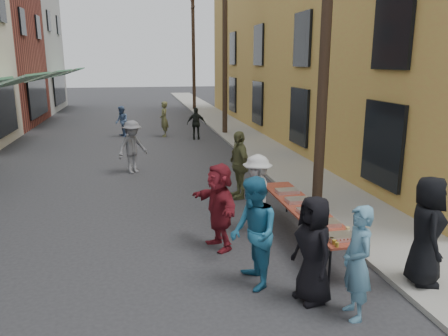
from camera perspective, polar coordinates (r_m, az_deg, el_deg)
name	(u,v)px	position (r m, az deg, el deg)	size (l,w,h in m)	color
ground	(156,277)	(8.03, -8.89, -13.85)	(120.00, 120.00, 0.00)	#28282B
sidewalk	(238,133)	(23.02, 1.83, 4.63)	(2.20, 60.00, 0.10)	gray
building_ochre	(361,35)	(23.99, 17.46, 16.26)	(10.00, 28.00, 10.00)	#C08A44
utility_pole_near	(326,27)	(11.11, 13.19, 17.55)	(0.26, 0.26, 9.00)	#2D2116
utility_pole_mid	(225,45)	(22.59, 0.12, 15.79)	(0.26, 0.26, 9.00)	#2D2116
utility_pole_far	(193,51)	(34.43, -4.01, 15.05)	(0.26, 0.26, 9.00)	#2D2116
serving_table	(305,210)	(9.23, 10.51, -5.37)	(0.70, 4.00, 0.75)	maroon
catering_tray_sausage	(341,237)	(7.80, 15.05, -8.65)	(0.50, 0.33, 0.08)	maroon
catering_tray_foil_b	(325,223)	(8.34, 13.08, -7.03)	(0.50, 0.33, 0.08)	#B2B2B7
catering_tray_buns	(311,211)	(8.94, 11.24, -5.50)	(0.50, 0.33, 0.08)	tan
catering_tray_foil_d	(298,200)	(9.56, 9.64, -4.17)	(0.50, 0.33, 0.08)	#B2B2B7
catering_tray_buns_end	(287,191)	(10.18, 8.25, -2.99)	(0.50, 0.33, 0.08)	tan
condiment_jar_a	(337,245)	(7.46, 14.54, -9.67)	(0.07, 0.07, 0.08)	#A57F26
condiment_jar_b	(334,242)	(7.54, 14.20, -9.38)	(0.07, 0.07, 0.08)	#A57F26
condiment_jar_c	(332,240)	(7.62, 13.88, -9.10)	(0.07, 0.07, 0.08)	#A57F26
cup_stack	(359,240)	(7.67, 17.24, -9.01)	(0.08, 0.08, 0.12)	tan
guest_front_a	(313,250)	(7.01, 11.59, -10.39)	(0.84, 0.55, 1.73)	black
guest_front_b	(357,263)	(6.74, 17.01, -11.76)	(0.63, 0.41, 1.73)	teal
guest_front_c	(254,233)	(7.28, 3.88, -8.50)	(0.92, 0.72, 1.89)	#22688E
guest_front_d	(257,194)	(9.60, 4.35, -3.40)	(1.13, 0.65, 1.75)	silver
guest_front_e	(239,165)	(11.98, 1.96, 0.42)	(1.10, 0.46, 1.88)	brown
guest_queue_back	(219,206)	(8.76, -0.65, -5.00)	(1.64, 0.52, 1.77)	maroon
server	(427,231)	(7.90, 24.95, -7.45)	(0.89, 0.58, 1.83)	black
passerby_left	(133,147)	(15.04, -11.86, 2.71)	(1.15, 0.66, 1.79)	slate
passerby_mid	(196,124)	(21.25, -3.63, 5.82)	(0.91, 0.38, 1.55)	black
passerby_right	(164,119)	(22.19, -7.84, 6.34)	(0.64, 0.42, 1.77)	brown
passerby_far	(122,121)	(22.58, -13.21, 5.94)	(0.75, 0.58, 1.54)	#4B6591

